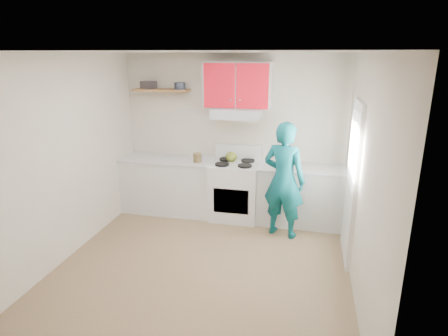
% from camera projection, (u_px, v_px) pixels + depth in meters
% --- Properties ---
extents(floor, '(3.80, 3.80, 0.00)m').
position_uv_depth(floor, '(203.00, 266.00, 4.78)').
color(floor, brown).
rests_on(floor, ground).
extents(ceiling, '(3.60, 3.80, 0.04)m').
position_uv_depth(ceiling, '(199.00, 52.00, 4.02)').
color(ceiling, white).
rests_on(ceiling, floor).
extents(back_wall, '(3.60, 0.04, 2.60)m').
position_uv_depth(back_wall, '(233.00, 135.00, 6.18)').
color(back_wall, beige).
rests_on(back_wall, floor).
extents(front_wall, '(3.60, 0.04, 2.60)m').
position_uv_depth(front_wall, '(126.00, 246.00, 2.63)').
color(front_wall, beige).
rests_on(front_wall, floor).
extents(left_wall, '(0.04, 3.80, 2.60)m').
position_uv_depth(left_wall, '(65.00, 159.00, 4.78)').
color(left_wall, beige).
rests_on(left_wall, floor).
extents(right_wall, '(0.04, 3.80, 2.60)m').
position_uv_depth(right_wall, '(363.00, 179.00, 4.02)').
color(right_wall, beige).
rests_on(right_wall, floor).
extents(door, '(0.05, 0.85, 2.05)m').
position_uv_depth(door, '(352.00, 182.00, 4.76)').
color(door, white).
rests_on(door, floor).
extents(door_glass, '(0.01, 0.55, 0.95)m').
position_uv_depth(door_glass, '(353.00, 150.00, 4.64)').
color(door_glass, white).
rests_on(door_glass, door).
extents(counter_left, '(1.52, 0.60, 0.90)m').
position_uv_depth(counter_left, '(169.00, 186.00, 6.36)').
color(counter_left, silver).
rests_on(counter_left, floor).
extents(counter_right, '(1.32, 0.60, 0.90)m').
position_uv_depth(counter_right, '(300.00, 196.00, 5.90)').
color(counter_right, silver).
rests_on(counter_right, floor).
extents(stove, '(0.76, 0.65, 0.92)m').
position_uv_depth(stove, '(235.00, 191.00, 6.10)').
color(stove, white).
rests_on(stove, floor).
extents(range_hood, '(0.76, 0.44, 0.15)m').
position_uv_depth(range_hood, '(237.00, 113.00, 5.83)').
color(range_hood, silver).
rests_on(range_hood, back_wall).
extents(upper_cabinets, '(1.02, 0.33, 0.70)m').
position_uv_depth(upper_cabinets, '(238.00, 85.00, 5.76)').
color(upper_cabinets, red).
rests_on(upper_cabinets, back_wall).
extents(shelf, '(0.90, 0.30, 0.04)m').
position_uv_depth(shelf, '(162.00, 90.00, 6.07)').
color(shelf, brown).
rests_on(shelf, back_wall).
extents(books, '(0.27, 0.23, 0.12)m').
position_uv_depth(books, '(148.00, 85.00, 6.13)').
color(books, '#443C41').
rests_on(books, shelf).
extents(tin, '(0.22, 0.22, 0.11)m').
position_uv_depth(tin, '(180.00, 86.00, 5.99)').
color(tin, '#333D4C').
rests_on(tin, shelf).
extents(kettle, '(0.19, 0.19, 0.16)m').
position_uv_depth(kettle, '(231.00, 157.00, 6.04)').
color(kettle, olive).
rests_on(kettle, stove).
extents(crock, '(0.15, 0.15, 0.16)m').
position_uv_depth(crock, '(197.00, 158.00, 6.02)').
color(crock, '#4A3A20').
rests_on(crock, counter_left).
extents(cutting_board, '(0.37, 0.32, 0.02)m').
position_uv_depth(cutting_board, '(294.00, 168.00, 5.77)').
color(cutting_board, olive).
rests_on(cutting_board, counter_right).
extents(silicone_mat, '(0.34, 0.30, 0.01)m').
position_uv_depth(silicone_mat, '(318.00, 169.00, 5.71)').
color(silicone_mat, '#B01612').
rests_on(silicone_mat, counter_right).
extents(person, '(0.72, 0.58, 1.70)m').
position_uv_depth(person, '(284.00, 180.00, 5.39)').
color(person, '#0A5B62').
rests_on(person, floor).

